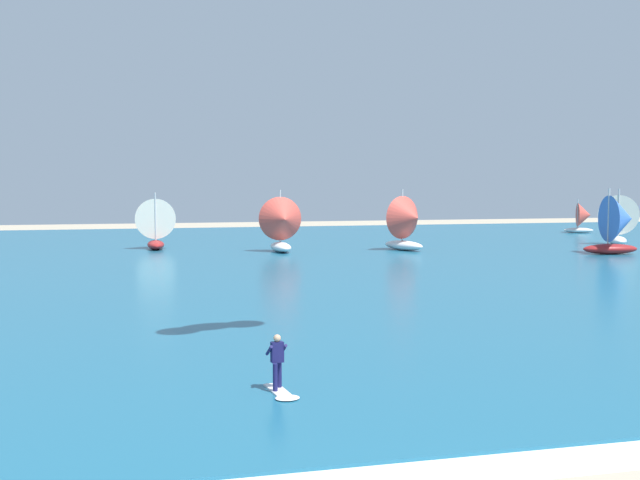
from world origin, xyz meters
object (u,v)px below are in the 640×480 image
Objects in this scene: sailboat_leading at (617,219)px; sailboat_near_shore at (583,218)px; kitesurfer at (279,372)px; sailboat_heeled_over at (155,223)px; sailboat_center_horizon at (619,224)px; sailboat_anchored_offshore at (409,223)px; sailboat_far_left at (282,224)px.

sailboat_leading is 1.34× the size of sailboat_near_shore.
kitesurfer is at bearing -129.13° from sailboat_near_shore.
sailboat_heeled_over is (-44.99, 5.96, -0.14)m from sailboat_leading.
sailboat_anchored_offshore is at bearing 155.12° from sailboat_center_horizon.
kitesurfer is 45.10m from sailboat_far_left.
kitesurfer is at bearing -133.73° from sailboat_leading.
sailboat_far_left is 44.42m from sailboat_near_shore.
sailboat_center_horizon is 28.85m from sailboat_near_shore.
sailboat_center_horizon is at bearing 44.28° from kitesurfer.
sailboat_near_shore is 34.63m from sailboat_anchored_offshore.
sailboat_anchored_offshore reaches higher than sailboat_heeled_over.
sailboat_anchored_offshore is at bearing 64.85° from kitesurfer.
kitesurfer is 0.35× the size of sailboat_center_horizon.
kitesurfer is at bearing -101.30° from sailboat_far_left.
sailboat_center_horizon is 1.02× the size of sailboat_anchored_offshore.
sailboat_anchored_offshore is (22.18, -7.82, 0.14)m from sailboat_heeled_over.
sailboat_heeled_over is 23.52m from sailboat_anchored_offshore.
kitesurfer is at bearing -135.72° from sailboat_center_horizon.
sailboat_anchored_offshore is (-22.80, -1.85, 0.00)m from sailboat_leading.
sailboat_far_left is at bearing -178.56° from sailboat_leading.
sailboat_far_left is 0.99× the size of sailboat_anchored_offshore.
sailboat_leading reaches higher than sailboat_near_shore.
sailboat_near_shore is 0.79× the size of sailboat_heeled_over.
sailboat_center_horizon reaches higher than kitesurfer.
sailboat_center_horizon is (27.73, -8.54, 0.08)m from sailboat_far_left.
sailboat_center_horizon is 41.41m from sailboat_heeled_over.
sailboat_heeled_over is at bearing 147.52° from sailboat_far_left.
sailboat_far_left reaches higher than sailboat_heeled_over.
sailboat_far_left reaches higher than sailboat_near_shore.
sailboat_leading reaches higher than sailboat_heeled_over.
sailboat_far_left is at bearing 162.89° from sailboat_center_horizon.
sailboat_anchored_offshore is at bearing -19.41° from sailboat_heeled_over.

